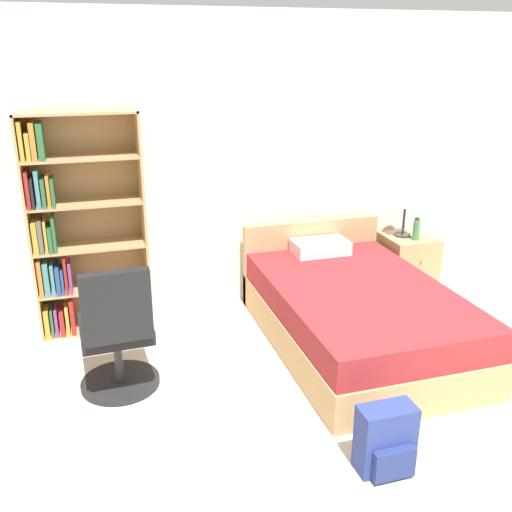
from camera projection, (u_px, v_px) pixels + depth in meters
wall_back at (261, 164)px, 5.15m from camera, size 9.00×0.06×2.60m
bookshelf at (73, 228)px, 4.63m from camera, size 0.92×0.33×1.83m
bed at (354, 311)px, 4.63m from camera, size 1.32×2.08×0.77m
office_chair at (117, 336)px, 3.89m from camera, size 0.56×0.61×0.98m
nightstand at (407, 264)px, 5.61m from camera, size 0.47×0.49×0.57m
table_lamp at (406, 198)px, 5.38m from camera, size 0.25×0.25×0.48m
water_bottle at (416, 229)px, 5.36m from camera, size 0.06×0.06×0.22m
backpack_blue at (386, 441)px, 3.23m from camera, size 0.33×0.22×0.41m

